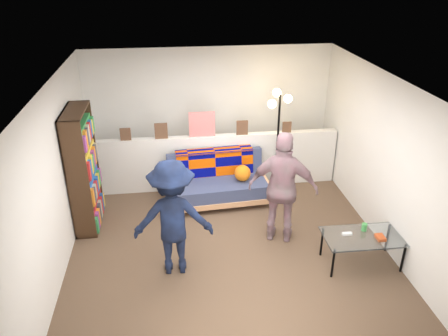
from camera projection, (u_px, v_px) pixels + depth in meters
name	position (u px, v px, depth m)	size (l,w,h in m)	color
ground	(228.00, 244.00, 6.44)	(5.00, 5.00, 0.00)	brown
room_shell	(223.00, 126.00, 6.13)	(4.60, 5.05, 2.45)	silver
half_wall_ledge	(214.00, 162.00, 7.83)	(4.45, 0.15, 1.00)	silver
ledge_decor	(201.00, 127.00, 7.48)	(2.97, 0.02, 0.45)	brown
futon_sofa	(218.00, 183.00, 7.43)	(1.79, 0.95, 0.75)	tan
bookshelf	(84.00, 173.00, 6.58)	(0.31, 0.93, 1.87)	#321D10
coffee_table	(364.00, 238.00, 5.86)	(1.08, 0.61, 0.55)	black
floor_lamp	(278.00, 120.00, 7.47)	(0.42, 0.36, 1.82)	black
person_left	(173.00, 218.00, 5.59)	(1.04, 0.60, 1.61)	black
person_right	(283.00, 188.00, 6.20)	(0.99, 0.41, 1.69)	#C37E92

